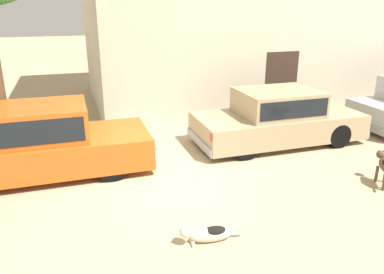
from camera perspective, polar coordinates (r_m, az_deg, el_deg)
ground_plane at (r=7.76m, az=-4.91°, el=-7.33°), size 80.00×80.00×0.00m
parked_sedan_nearest at (r=8.61m, az=-22.00°, el=-0.62°), size 4.72×1.80×1.51m
parked_sedan_second at (r=10.12m, az=12.72°, el=2.94°), size 4.47×1.83×1.41m
stray_dog_spotted at (r=6.01m, az=2.28°, el=-14.25°), size 1.09×0.28×0.35m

